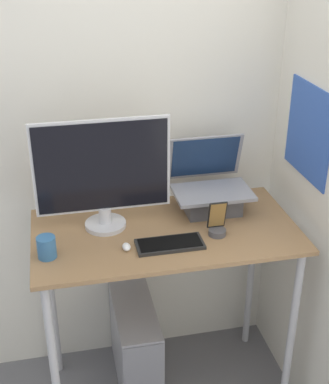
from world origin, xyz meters
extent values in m
cube|color=silver|center=(0.00, 0.69, 1.30)|extent=(6.00, 0.05, 2.60)
cube|color=#3359B2|center=(0.62, 0.32, 1.33)|extent=(0.01, 0.38, 0.40)
cube|color=#936D47|center=(0.00, 0.30, 0.93)|extent=(1.14, 0.60, 0.02)
cylinder|color=#B7B7BC|center=(-0.52, 0.05, 0.46)|extent=(0.04, 0.04, 0.92)
cylinder|color=#B7B7BC|center=(0.52, 0.05, 0.46)|extent=(0.04, 0.04, 0.92)
cylinder|color=#B7B7BC|center=(-0.52, 0.55, 0.46)|extent=(0.04, 0.04, 0.92)
cylinder|color=#B7B7BC|center=(0.52, 0.55, 0.46)|extent=(0.04, 0.04, 0.92)
cube|color=#4C4C51|center=(0.24, 0.41, 0.99)|extent=(0.24, 0.16, 0.09)
cube|color=gray|center=(0.24, 0.41, 1.04)|extent=(0.35, 0.22, 0.02)
cube|color=gray|center=(0.24, 0.55, 1.16)|extent=(0.35, 0.07, 0.22)
cube|color=navy|center=(0.24, 0.55, 1.16)|extent=(0.31, 0.05, 0.19)
cylinder|color=silver|center=(-0.25, 0.38, 0.95)|extent=(0.18, 0.18, 0.02)
cylinder|color=silver|center=(-0.25, 0.38, 1.00)|extent=(0.05, 0.05, 0.07)
cube|color=silver|center=(-0.25, 0.39, 1.22)|extent=(0.57, 0.01, 0.41)
cube|color=black|center=(-0.25, 0.38, 1.22)|extent=(0.55, 0.01, 0.38)
cube|color=black|center=(-0.01, 0.17, 0.95)|extent=(0.28, 0.12, 0.01)
cube|color=black|center=(-0.01, 0.17, 0.96)|extent=(0.25, 0.10, 0.00)
ellipsoid|color=white|center=(-0.19, 0.18, 0.95)|extent=(0.03, 0.05, 0.02)
cylinder|color=#4C4C51|center=(0.20, 0.21, 0.95)|extent=(0.07, 0.07, 0.03)
cube|color=black|center=(0.20, 0.22, 1.03)|extent=(0.08, 0.03, 0.13)
cube|color=olive|center=(0.20, 0.22, 1.03)|extent=(0.07, 0.03, 0.12)
cube|color=gray|center=(-0.13, 0.40, 0.23)|extent=(0.19, 0.51, 0.46)
cube|color=slate|center=(-0.13, 0.14, 0.23)|extent=(0.18, 0.01, 0.44)
cylinder|color=#336699|center=(-0.50, 0.19, 0.99)|extent=(0.07, 0.07, 0.09)
camera|label=1|loc=(-0.42, -1.63, 2.11)|focal=50.00mm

